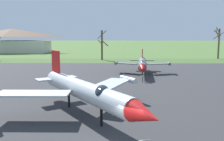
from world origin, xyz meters
name	(u,v)px	position (x,y,z in m)	size (l,w,h in m)	color
asphalt_apron	(118,89)	(0.00, 16.96, 0.03)	(73.39, 56.53, 0.05)	#333335
grass_verge_strip	(117,61)	(0.00, 51.23, 0.03)	(133.39, 12.00, 0.06)	#425E2D
jet_fighter_rear_center	(142,64)	(4.16, 28.66, 1.86)	(9.79, 13.15, 4.06)	#565B60
info_placard_rear_center	(143,78)	(3.51, 21.61, 0.64)	(0.48, 0.28, 1.04)	black
jet_fighter_rear_left	(85,91)	(-2.71, 6.38, 2.21)	(13.12, 14.46, 5.08)	silver
bare_tree_left_of_center	(102,44)	(-3.98, 53.55, 4.13)	(2.98, 3.00, 7.90)	brown
bare_tree_center	(219,42)	(28.20, 57.37, 4.77)	(3.27, 3.29, 8.79)	brown
visitor_building	(12,41)	(-40.06, 82.53, 4.46)	(29.05, 12.14, 8.98)	beige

